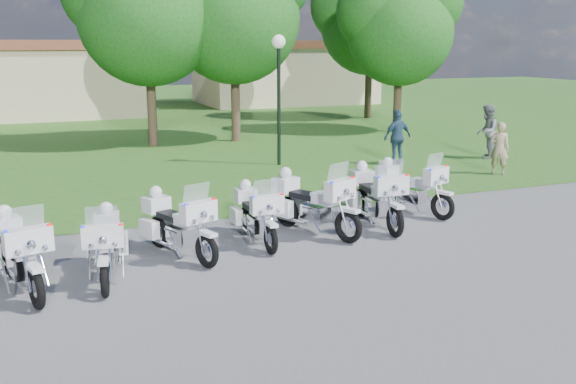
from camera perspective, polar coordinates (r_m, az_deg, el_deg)
name	(u,v)px	position (r m, az deg, el deg)	size (l,w,h in m)	color
ground	(324,251)	(12.52, 3.20, -5.29)	(100.00, 100.00, 0.00)	#515155
grass_lawn	(126,113)	(38.29, -14.24, 6.80)	(100.00, 48.00, 0.01)	#35591C
motorcycle_1	(18,251)	(11.31, -22.87, -4.89)	(1.12, 2.29, 1.57)	black
motorcycle_2	(106,244)	(11.40, -15.87, -4.48)	(0.90, 2.13, 1.44)	black
motorcycle_3	(177,223)	(12.28, -9.85, -2.76)	(1.25, 2.14, 1.51)	black
motorcycle_4	(256,213)	(12.98, -2.88, -1.89)	(0.70, 2.11, 1.42)	black
motorcycle_5	(311,202)	(13.53, 2.08, -0.89)	(1.40, 2.25, 1.62)	black
motorcycle_6	(375,195)	(14.28, 7.75, -0.28)	(0.88, 2.39, 1.60)	black
motorcycle_7	(410,186)	(15.48, 10.78, 0.51)	(1.22, 2.16, 1.51)	black
lamp_post	(279,68)	(20.95, -0.83, 11.00)	(0.44, 0.44, 4.21)	black
tree_1	(145,2)	(25.63, -12.57, 16.12)	(6.15, 5.25, 8.21)	#38281C
tree_2	(232,4)	(26.38, -4.98, 16.32)	(6.17, 5.27, 8.23)	#38281C
tree_3	(399,22)	(29.57, 9.86, 14.68)	(5.50, 4.69, 7.33)	#38281C
tree_4	(369,15)	(34.85, 7.23, 15.33)	(6.07, 5.18, 8.09)	#38281C
building_west	(9,78)	(38.81, -23.53, 9.27)	(14.56, 8.32, 4.10)	#C0AE8B
building_east	(284,72)	(43.84, -0.35, 10.66)	(11.44, 7.28, 4.10)	#C0AE8B
bystander_a	(499,149)	(20.66, 18.28, 3.69)	(0.59, 0.38, 1.61)	tan
bystander_b	(487,132)	(23.38, 17.25, 5.12)	(0.91, 0.71, 1.87)	slate
bystander_c	(397,137)	(21.52, 9.69, 4.81)	(1.07, 0.44, 1.82)	navy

